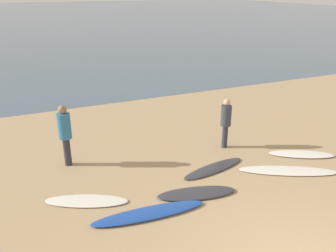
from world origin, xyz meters
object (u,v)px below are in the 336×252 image
surfboard_0 (87,201)px  person_0 (65,131)px  surfboard_5 (301,154)px  surfboard_1 (149,213)px  surfboard_3 (214,168)px  person_1 (226,119)px  surfboard_4 (288,171)px  surfboard_2 (197,193)px

surfboard_0 → person_0: bearing=116.6°
surfboard_5 → person_0: 6.96m
surfboard_5 → person_0: person_0 is taller
surfboard_1 → surfboard_5: bearing=14.1°
surfboard_5 → surfboard_3: bearing=-157.4°
surfboard_0 → person_1: 4.87m
person_1 → surfboard_5: bearing=124.5°
surfboard_0 → surfboard_4: (5.36, -0.80, 0.00)m
surfboard_5 → surfboard_0: bearing=-152.5°
surfboard_0 → surfboard_2: (2.52, -0.79, 0.01)m
surfboard_1 → surfboard_3: size_ratio=1.26×
surfboard_1 → surfboard_5: surfboard_1 is taller
surfboard_2 → surfboard_4: surfboard_2 is taller
surfboard_2 → surfboard_5: surfboard_2 is taller
surfboard_0 → surfboard_5: 6.43m
surfboard_1 → surfboard_2: 1.39m
surfboard_3 → person_0: size_ratio=1.16×
surfboard_3 → surfboard_5: (2.87, -0.32, 0.00)m
surfboard_2 → surfboard_5: size_ratio=1.01×
person_0 → person_1: 4.76m
surfboard_0 → surfboard_5: size_ratio=1.02×
surfboard_3 → person_1: 1.78m
person_0 → person_1: bearing=-113.1°
surfboard_5 → person_0: size_ratio=1.08×
surfboard_4 → person_0: bearing=179.8°
person_0 → person_1: size_ratio=1.12×
surfboard_1 → person_0: (-1.24, 3.15, 1.00)m
surfboard_2 → person_0: person_0 is taller
surfboard_3 → surfboard_4: size_ratio=0.77×
surfboard_4 → surfboard_3: bearing=179.8°
surfboard_3 → surfboard_5: surfboard_5 is taller
surfboard_0 → surfboard_1: size_ratio=0.76×
surfboard_0 → person_0: (-0.07, 2.08, 1.02)m
surfboard_4 → person_0: 6.23m
surfboard_2 → surfboard_3: surfboard_2 is taller
person_1 → surfboard_4: bearing=92.6°
surfboard_3 → person_1: person_1 is taller
surfboard_4 → person_1: 2.38m
surfboard_2 → person_1: size_ratio=1.23×
surfboard_4 → surfboard_5: surfboard_5 is taller
surfboard_5 → surfboard_1: bearing=-141.3°
surfboard_1 → person_1: (3.45, 2.34, 0.89)m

